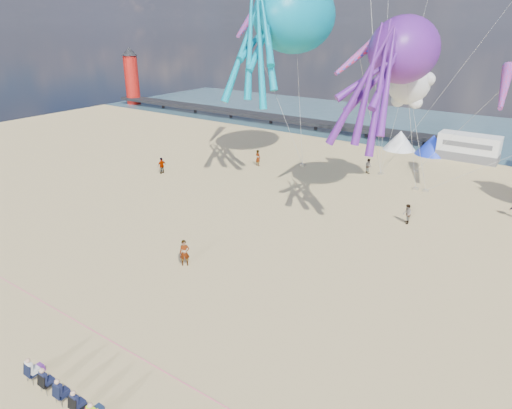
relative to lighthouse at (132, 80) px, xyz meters
name	(u,v)px	position (x,y,z in m)	size (l,w,h in m)	color
ground	(200,305)	(56.00, -44.00, -4.50)	(120.00, 120.00, 0.00)	tan
water	(446,130)	(56.00, 11.00, -4.48)	(120.00, 120.00, 0.00)	#325360
pier	(250,114)	(28.00, 0.00, -3.50)	(60.00, 3.00, 0.50)	black
lighthouse	(132,80)	(0.00, 0.00, 0.00)	(2.60, 2.60, 9.00)	#A5140F
motorhome_0	(469,147)	(62.00, -4.00, -3.00)	(6.60, 2.50, 3.00)	silver
tent_white	(400,140)	(54.00, -4.00, -3.30)	(4.00, 4.00, 2.40)	white
tent_blue	(433,145)	(58.00, -4.00, -3.30)	(4.00, 4.00, 2.40)	#1933CC
spectator_row	(62,390)	(56.03, -52.73, -3.85)	(6.10, 0.90, 1.30)	black
cooler_purple	(40,368)	(53.45, -52.24, -4.34)	(0.40, 0.30, 0.32)	#5A217F
cooler_navy	(99,409)	(57.73, -52.19, -4.35)	(0.38, 0.28, 0.30)	#152442
rope_line	(132,353)	(56.00, -49.00, -4.48)	(0.03, 0.03, 34.00)	#F2338C
standing_person	(185,253)	(52.14, -41.08, -3.60)	(0.66, 0.43, 1.81)	tan
beachgoer_1	(368,166)	(54.48, -15.41, -3.70)	(0.78, 0.51, 1.60)	#7F6659
beachgoer_3	(162,166)	(36.59, -28.03, -3.63)	(1.12, 0.64, 1.73)	#7F6659
beachgoer_5	(258,158)	(43.36, -19.94, -3.59)	(1.69, 0.54, 1.82)	#7F6659
beachgoer_7	(407,214)	(62.01, -25.97, -3.69)	(0.79, 0.51, 1.61)	#7F6659
sandbag_a	(303,165)	(47.46, -17.06, -4.39)	(0.50, 0.35, 0.22)	gray
sandbag_b	(416,189)	(60.25, -17.63, -4.39)	(0.50, 0.35, 0.22)	gray
sandbag_c	(426,191)	(61.20, -17.65, -4.39)	(0.50, 0.35, 0.22)	gray
sandbag_d	(416,171)	(58.57, -12.12, -4.39)	(0.50, 0.35, 0.22)	gray
sandbag_e	(381,174)	(55.80, -15.12, -4.39)	(0.50, 0.35, 0.22)	gray
kite_octopus_teal	(295,16)	(46.69, -18.38, 11.02)	(5.16, 12.04, 13.76)	#0382A0
kite_octopus_purple	(404,50)	(59.88, -24.70, 8.60)	(4.29, 10.02, 11.45)	#551B7E
kite_panda	(409,83)	(59.09, -20.03, 5.70)	(4.40, 4.14, 6.21)	silver
windsock_left	(248,23)	(40.71, -18.07, 10.41)	(1.10, 7.36, 7.36)	red
windsock_mid	(504,87)	(66.06, -17.20, 5.57)	(1.00, 6.31, 6.31)	red
windsock_right	(359,55)	(56.69, -25.52, 8.18)	(0.90, 5.41, 5.41)	red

